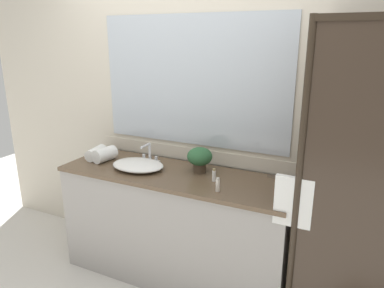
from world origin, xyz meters
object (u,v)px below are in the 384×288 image
(faucet, at_px, (149,156))
(amenity_bottle_conditioner, at_px, (214,175))
(sink_basin, at_px, (138,165))
(amenity_bottle_body_wash, at_px, (218,185))
(potted_plant, at_px, (200,158))
(rolled_towel_near_edge, at_px, (96,153))
(rolled_towel_middle, at_px, (105,154))

(faucet, relative_size, amenity_bottle_conditioner, 1.80)
(sink_basin, distance_m, amenity_bottle_body_wash, 0.73)
(potted_plant, distance_m, amenity_bottle_body_wash, 0.38)
(potted_plant, bearing_deg, sink_basin, -162.66)
(amenity_bottle_body_wash, distance_m, rolled_towel_near_edge, 1.19)
(potted_plant, distance_m, rolled_towel_near_edge, 0.93)
(amenity_bottle_conditioner, bearing_deg, potted_plant, 144.37)
(amenity_bottle_conditioner, distance_m, rolled_towel_near_edge, 1.09)
(sink_basin, bearing_deg, amenity_bottle_conditioner, 2.28)
(sink_basin, height_order, rolled_towel_middle, rolled_towel_middle)
(sink_basin, relative_size, faucet, 2.49)
(potted_plant, relative_size, rolled_towel_middle, 1.02)
(faucet, xyz_separation_m, potted_plant, (0.47, -0.02, 0.06))
(sink_basin, bearing_deg, rolled_towel_near_edge, 173.50)
(sink_basin, distance_m, rolled_towel_near_edge, 0.46)
(sink_basin, relative_size, potted_plant, 2.18)
(rolled_towel_near_edge, bearing_deg, potted_plant, 5.76)
(rolled_towel_middle, bearing_deg, potted_plant, 7.99)
(sink_basin, height_order, amenity_bottle_body_wash, amenity_bottle_body_wash)
(faucet, height_order, amenity_bottle_body_wash, faucet)
(sink_basin, distance_m, faucet, 0.17)
(sink_basin, distance_m, potted_plant, 0.49)
(rolled_towel_near_edge, distance_m, rolled_towel_middle, 0.11)
(rolled_towel_middle, bearing_deg, sink_basin, -5.12)
(potted_plant, relative_size, rolled_towel_near_edge, 0.94)
(amenity_bottle_body_wash, bearing_deg, rolled_towel_middle, 171.49)
(sink_basin, height_order, rolled_towel_near_edge, rolled_towel_near_edge)
(potted_plant, xyz_separation_m, amenity_bottle_body_wash, (0.26, -0.27, -0.07))
(faucet, distance_m, potted_plant, 0.47)
(potted_plant, bearing_deg, faucet, 177.38)
(sink_basin, height_order, faucet, faucet)
(sink_basin, bearing_deg, rolled_towel_middle, 174.88)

